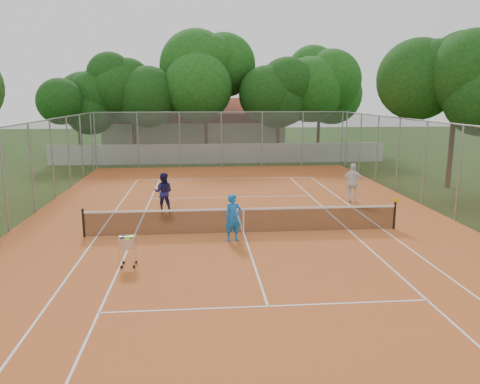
{
  "coord_description": "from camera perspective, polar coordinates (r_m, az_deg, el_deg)",
  "views": [
    {
      "loc": [
        -1.64,
        -17.09,
        5.15
      ],
      "look_at": [
        0.0,
        1.5,
        1.3
      ],
      "focal_mm": 35.0,
      "sensor_mm": 36.0,
      "label": 1
    }
  ],
  "objects": [
    {
      "name": "boundary_wall",
      "position": [
        36.39,
        -2.43,
        4.71
      ],
      "size": [
        26.0,
        0.3,
        1.5
      ],
      "primitive_type": "cube",
      "color": "silver",
      "rests_on": "ground"
    },
    {
      "name": "tennis_net",
      "position": [
        17.78,
        0.43,
        -3.47
      ],
      "size": [
        11.88,
        0.1,
        0.98
      ],
      "primitive_type": "cube",
      "color": "black",
      "rests_on": "court_pad"
    },
    {
      "name": "court_lines",
      "position": [
        17.92,
        0.42,
        -4.97
      ],
      "size": [
        10.98,
        23.78,
        0.01
      ],
      "primitive_type": "cube",
      "color": "white",
      "rests_on": "court_pad"
    },
    {
      "name": "player_far_right",
      "position": [
        23.45,
        13.61,
        1.09
      ],
      "size": [
        1.22,
        0.87,
        1.92
      ],
      "primitive_type": "imported",
      "rotation": [
        0.0,
        0.0,
        2.74
      ],
      "color": "white",
      "rests_on": "court_pad"
    },
    {
      "name": "ground",
      "position": [
        17.92,
        0.42,
        -5.04
      ],
      "size": [
        120.0,
        120.0,
        0.0
      ],
      "primitive_type": "plane",
      "color": "#1B3A0F",
      "rests_on": "ground"
    },
    {
      "name": "player_far_left",
      "position": [
        21.32,
        -9.31,
        -0.0
      ],
      "size": [
        0.94,
        0.77,
        1.76
      ],
      "primitive_type": "imported",
      "rotation": [
        0.0,
        0.0,
        3.01
      ],
      "color": "#1C1B51",
      "rests_on": "court_pad"
    },
    {
      "name": "ball_hopper",
      "position": [
        14.74,
        -13.48,
        -6.93
      ],
      "size": [
        0.5,
        0.5,
        1.03
      ],
      "primitive_type": "cube",
      "rotation": [
        0.0,
        0.0,
        -0.01
      ],
      "color": "silver",
      "rests_on": "court_pad"
    },
    {
      "name": "tropical_trees",
      "position": [
        39.12,
        -2.69,
        11.43
      ],
      "size": [
        29.0,
        19.0,
        10.0
      ],
      "primitive_type": "cube",
      "color": "black",
      "rests_on": "ground"
    },
    {
      "name": "court_pad",
      "position": [
        17.92,
        0.42,
        -5.01
      ],
      "size": [
        18.0,
        34.0,
        0.02
      ],
      "primitive_type": "cube",
      "color": "#BB5924",
      "rests_on": "ground"
    },
    {
      "name": "perimeter_fence",
      "position": [
        17.45,
        0.43,
        1.26
      ],
      "size": [
        18.0,
        34.0,
        4.0
      ],
      "primitive_type": "cube",
      "color": "slate",
      "rests_on": "ground"
    },
    {
      "name": "player_near",
      "position": [
        16.73,
        -0.85,
        -3.15
      ],
      "size": [
        0.72,
        0.58,
        1.71
      ],
      "primitive_type": "imported",
      "rotation": [
        0.0,
        0.0,
        0.32
      ],
      "color": "blue",
      "rests_on": "court_pad"
    },
    {
      "name": "clubhouse",
      "position": [
        46.18,
        -5.53,
        7.95
      ],
      "size": [
        16.4,
        9.0,
        4.4
      ],
      "primitive_type": "cube",
      "color": "beige",
      "rests_on": "ground"
    }
  ]
}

